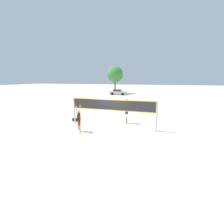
% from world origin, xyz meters
% --- Properties ---
extents(ground_plane, '(200.00, 200.00, 0.00)m').
position_xyz_m(ground_plane, '(0.00, 0.00, 0.00)').
color(ground_plane, beige).
extents(volleyball_net, '(7.35, 0.14, 2.37)m').
position_xyz_m(volleyball_net, '(0.00, 0.00, 1.64)').
color(volleyball_net, beige).
rests_on(volleyball_net, ground_plane).
extents(player_spiker, '(0.28, 0.70, 2.07)m').
position_xyz_m(player_spiker, '(-2.08, -1.88, 1.08)').
color(player_spiker, tan).
rests_on(player_spiker, ground_plane).
extents(player_blocker, '(0.28, 0.72, 2.27)m').
position_xyz_m(player_blocker, '(0.95, 1.40, 1.20)').
color(player_blocker, '#8C664C').
rests_on(player_blocker, ground_plane).
extents(volleyball, '(0.21, 0.21, 0.21)m').
position_xyz_m(volleyball, '(-1.87, -2.23, 0.11)').
color(volleyball, white).
rests_on(volleyball, ground_plane).
extents(gear_bag, '(0.43, 0.33, 0.31)m').
position_xyz_m(gear_bag, '(-3.98, 0.59, 0.16)').
color(gear_bag, black).
rests_on(gear_bag, ground_plane).
extents(parked_car_near, '(4.50, 2.20, 1.41)m').
position_xyz_m(parked_car_near, '(-6.68, 25.98, 0.64)').
color(parked_car_near, '#B7B7BC').
rests_on(parked_car_near, ground_plane).
extents(tree_left_cluster, '(4.40, 4.40, 7.54)m').
position_xyz_m(tree_left_cluster, '(-8.53, 29.30, 5.32)').
color(tree_left_cluster, brown).
rests_on(tree_left_cluster, ground_plane).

